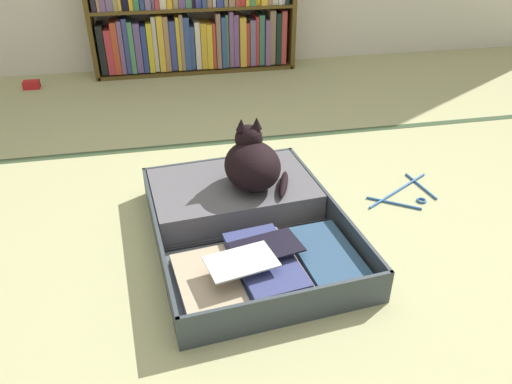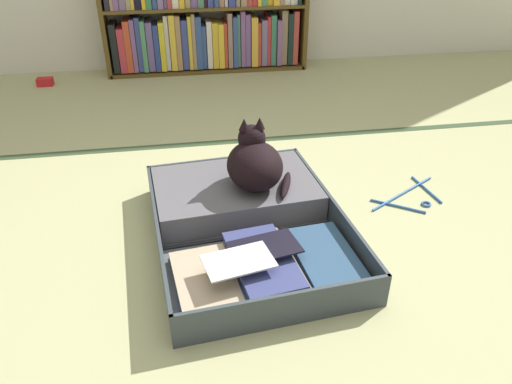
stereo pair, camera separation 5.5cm
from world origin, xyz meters
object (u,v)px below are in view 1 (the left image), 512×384
object	(u,v)px
bookshelf	(193,11)
small_red_pouch	(32,85)
open_suitcase	(244,217)
black_cat	(252,163)
clothes_hanger	(406,194)

from	to	relation	value
bookshelf	small_red_pouch	size ratio (longest dim) A/B	14.08
open_suitcase	small_red_pouch	xyz separation A→B (m)	(-1.08, 1.84, -0.03)
black_cat	clothes_hanger	bearing A→B (deg)	-1.09
black_cat	clothes_hanger	world-z (taller)	black_cat
open_suitcase	small_red_pouch	world-z (taller)	open_suitcase
black_cat	small_red_pouch	distance (m)	2.08
clothes_hanger	small_red_pouch	xyz separation A→B (m)	(-1.80, 1.74, 0.02)
small_red_pouch	black_cat	bearing A→B (deg)	-56.66
bookshelf	open_suitcase	bearing A→B (deg)	-90.60
bookshelf	small_red_pouch	distance (m)	1.18
open_suitcase	clothes_hanger	distance (m)	0.73
bookshelf	clothes_hanger	xyz separation A→B (m)	(0.70, -1.91, -0.41)
small_red_pouch	bookshelf	bearing A→B (deg)	8.53
bookshelf	clothes_hanger	distance (m)	2.07
bookshelf	black_cat	distance (m)	1.91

